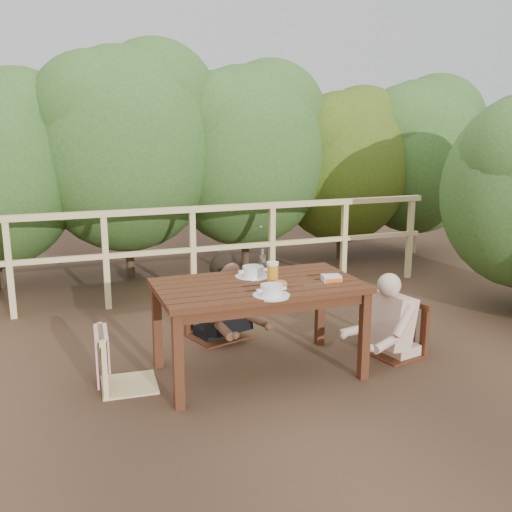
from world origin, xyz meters
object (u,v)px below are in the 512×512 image
object	(u,v)px
soup_far	(253,272)
beer_glass	(273,273)
chair_right	(396,306)
diner_right	(400,286)
table	(258,329)
chair_left	(127,332)
chair_far	(216,288)
bottle	(263,263)
butter_tub	(331,279)
soup_near	(271,291)
bread_roll	(279,285)
woman	(215,271)

from	to	relation	value
soup_far	beer_glass	xyz separation A→B (m)	(0.07, -0.22, 0.04)
chair_right	diner_right	size ratio (longest dim) A/B	0.71
table	chair_left	bearing A→B (deg)	173.94
chair_left	soup_far	world-z (taller)	chair_left
chair_far	bottle	bearing A→B (deg)	-90.62
chair_left	diner_right	distance (m)	2.17
soup_far	butter_tub	size ratio (longest dim) A/B	1.98
soup_near	butter_tub	world-z (taller)	soup_near
chair_far	soup_far	size ratio (longest dim) A/B	3.26
soup_far	chair_left	bearing A→B (deg)	-174.57
soup_far	beer_glass	world-z (taller)	beer_glass
chair_right	soup_near	xyz separation A→B (m)	(-1.20, -0.28, 0.33)
chair_left	chair_right	size ratio (longest dim) A/B	1.00
chair_left	soup_far	bearing A→B (deg)	-81.24
table	beer_glass	size ratio (longest dim) A/B	8.87
soup_near	bread_roll	size ratio (longest dim) A/B	2.12
diner_right	chair_far	bearing A→B (deg)	43.30
table	beer_glass	world-z (taller)	beer_glass
woman	soup_far	bearing A→B (deg)	82.72
woman	bread_roll	xyz separation A→B (m)	(0.18, -1.03, 0.13)
chair_right	bottle	bearing A→B (deg)	-114.77
table	bread_roll	bearing A→B (deg)	-61.29
table	bread_roll	size ratio (longest dim) A/B	12.36
diner_right	butter_tub	bearing A→B (deg)	86.01
woman	beer_glass	world-z (taller)	woman
table	butter_tub	bearing A→B (deg)	-15.04
bread_roll	soup_far	bearing A→B (deg)	100.24
soup_near	bottle	size ratio (longest dim) A/B	1.17
chair_right	soup_far	xyz separation A→B (m)	(-1.14, 0.24, 0.33)
table	bottle	world-z (taller)	bottle
butter_tub	table	bearing A→B (deg)	174.66
bottle	chair_far	bearing A→B (deg)	106.55
soup_far	diner_right	bearing A→B (deg)	-11.35
table	bread_roll	xyz separation A→B (m)	(0.10, -0.18, 0.38)
butter_tub	woman	bearing A→B (deg)	131.25
chair_far	bread_roll	size ratio (longest dim) A/B	7.41
soup_far	bread_roll	world-z (taller)	soup_far
chair_right	bottle	size ratio (longest dim) A/B	3.73
bottle	woman	bearing A→B (deg)	106.08
bread_roll	chair_far	bearing A→B (deg)	100.21
table	beer_glass	bearing A→B (deg)	-14.59
bread_roll	chair_right	bearing A→B (deg)	7.16
woman	table	bearing A→B (deg)	78.57
table	beer_glass	xyz separation A→B (m)	(0.10, -0.03, 0.43)
chair_left	bread_roll	distance (m)	1.14
chair_right	bread_roll	bearing A→B (deg)	-95.33
chair_right	diner_right	bearing A→B (deg)	77.50
chair_far	woman	bearing A→B (deg)	72.84
butter_tub	chair_left	bearing A→B (deg)	-179.60
bread_roll	bottle	bearing A→B (deg)	88.56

